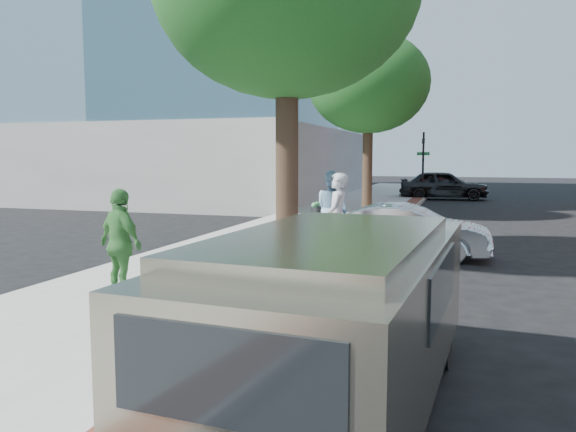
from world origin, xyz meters
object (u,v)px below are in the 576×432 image
at_px(parking_meter, 316,225).
at_px(bg_car, 444,185).
at_px(person_green, 121,244).
at_px(van, 344,308).
at_px(person_officer, 332,209).
at_px(person_gray, 337,219).
at_px(sedan_silver, 408,231).

relative_size(parking_meter, bg_car, 0.30).
relative_size(person_green, van, 0.36).
bearing_deg(parking_meter, person_green, -140.46).
xyz_separation_m(parking_meter, person_officer, (-0.66, 4.04, -0.08)).
bearing_deg(parking_meter, van, -71.64).
distance_m(person_gray, person_officer, 2.43).
relative_size(parking_meter, van, 0.30).
bearing_deg(sedan_silver, van, -177.56).
bearing_deg(bg_car, sedan_silver, 175.98).
distance_m(person_gray, sedan_silver, 2.60).
distance_m(sedan_silver, bg_car, 19.35).
distance_m(person_officer, bg_car, 19.35).
bearing_deg(person_officer, parking_meter, 135.94).
bearing_deg(person_green, person_gray, -100.64).
relative_size(sedan_silver, bg_car, 0.80).
relative_size(person_gray, van, 0.40).
distance_m(parking_meter, person_green, 3.43).
height_order(person_officer, sedan_silver, person_officer).
relative_size(parking_meter, person_green, 0.82).
xyz_separation_m(person_green, van, (4.16, -2.38, -0.07)).
height_order(parking_meter, person_gray, person_gray).
bearing_deg(parking_meter, sedan_silver, 72.24).
relative_size(person_gray, person_green, 1.09).
xyz_separation_m(person_officer, bg_car, (1.93, 19.25, -0.28)).
distance_m(parking_meter, person_gray, 1.71).
xyz_separation_m(person_green, bg_car, (3.92, 25.48, -0.21)).
relative_size(person_green, sedan_silver, 0.46).
bearing_deg(sedan_silver, person_gray, 151.48).
bearing_deg(sedan_silver, parking_meter, 162.97).
xyz_separation_m(person_gray, bg_car, (1.26, 21.58, -0.29)).
xyz_separation_m(person_gray, van, (1.50, -6.27, -0.16)).
height_order(person_gray, sedan_silver, person_gray).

